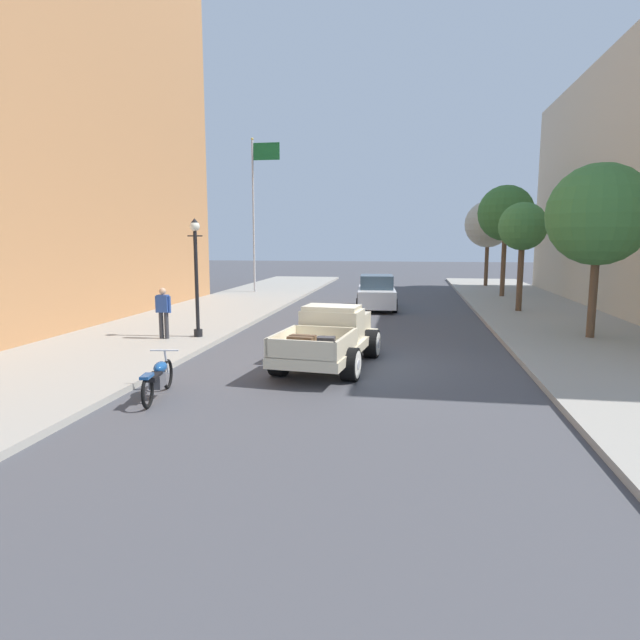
{
  "coord_description": "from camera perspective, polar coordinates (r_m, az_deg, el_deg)",
  "views": [
    {
      "loc": [
        1.54,
        -14.24,
        3.32
      ],
      "look_at": [
        -1.03,
        1.21,
        1.0
      ],
      "focal_mm": 30.51,
      "sensor_mm": 36.0,
      "label": 1
    }
  ],
  "objects": [
    {
      "name": "hotrod_truck_cream",
      "position": [
        14.58,
        1.19,
        -1.72
      ],
      "size": [
        2.56,
        5.07,
        1.58
      ],
      "color": "beige",
      "rests_on": "ground"
    },
    {
      "name": "street_tree_farthest",
      "position": [
        39.46,
        17.23,
        9.56
      ],
      "size": [
        3.16,
        3.16,
        5.8
      ],
      "color": "brown",
      "rests_on": "sidewalk_right"
    },
    {
      "name": "flagpole",
      "position": [
        33.69,
        -6.63,
        12.54
      ],
      "size": [
        1.74,
        0.16,
        9.16
      ],
      "color": "#B2B2B7",
      "rests_on": "sidewalk_left"
    },
    {
      "name": "street_lamp_near",
      "position": [
        18.16,
        -12.86,
        5.26
      ],
      "size": [
        0.5,
        0.32,
        3.85
      ],
      "color": "black",
      "rests_on": "sidewalk_left"
    },
    {
      "name": "ground_plane",
      "position": [
        14.71,
        3.18,
        -4.64
      ],
      "size": [
        140.0,
        140.0,
        0.0
      ],
      "primitive_type": "plane",
      "color": "#47474C"
    },
    {
      "name": "pedestrian_sidewalk_left",
      "position": [
        18.18,
        -16.11,
        1.03
      ],
      "size": [
        0.53,
        0.22,
        1.65
      ],
      "color": "#333338",
      "rests_on": "sidewalk_left"
    },
    {
      "name": "motorcycle_parked",
      "position": [
        12.01,
        -16.63,
        -5.8
      ],
      "size": [
        0.64,
        2.1,
        0.93
      ],
      "color": "black",
      "rests_on": "ground"
    },
    {
      "name": "street_tree_nearest",
      "position": [
        19.69,
        27.2,
        9.77
      ],
      "size": [
        3.23,
        3.23,
        5.58
      ],
      "color": "brown",
      "rests_on": "sidewalk_right"
    },
    {
      "name": "street_tree_second",
      "position": [
        25.87,
        20.49,
        9.09
      ],
      "size": [
        2.11,
        2.11,
        4.81
      ],
      "color": "brown",
      "rests_on": "sidewalk_right"
    },
    {
      "name": "street_tree_third",
      "position": [
        32.45,
        18.91,
        10.52
      ],
      "size": [
        3.07,
        3.07,
        6.17
      ],
      "color": "brown",
      "rests_on": "sidewalk_right"
    },
    {
      "name": "sidewalk_left",
      "position": [
        17.05,
        -21.86,
        -3.17
      ],
      "size": [
        5.5,
        64.0,
        0.15
      ],
      "primitive_type": "cube",
      "color": "#9E998E",
      "rests_on": "ground"
    },
    {
      "name": "car_background_white",
      "position": [
        26.26,
        5.93,
        2.8
      ],
      "size": [
        2.11,
        4.42,
        1.65
      ],
      "color": "silver",
      "rests_on": "ground"
    }
  ]
}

